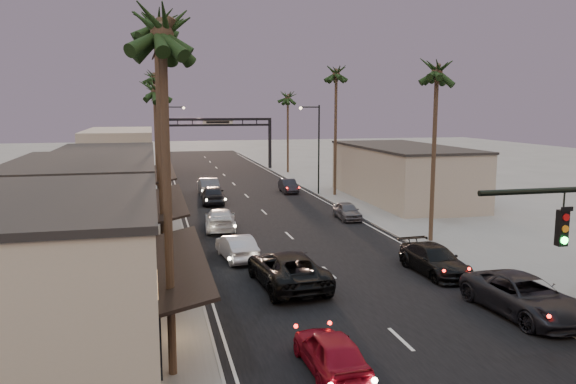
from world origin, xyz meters
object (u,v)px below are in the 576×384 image
oncoming_pickup (287,269)px  curbside_near (524,296)px  palm_la (161,18)px  palm_lc (155,85)px  arch (218,131)px  palm_far (155,89)px  curbside_black (434,260)px  palm_ld (153,73)px  streetlight_right (316,142)px  oncoming_silver (237,247)px  palm_ra (437,65)px  palm_lb (156,18)px  streetlight_left (170,137)px  oncoming_red (331,351)px  palm_rc (288,94)px  palm_rb (336,69)px

oncoming_pickup → curbside_near: bearing=141.4°
palm_la → palm_lc: size_ratio=1.08×
arch → palm_far: size_ratio=1.15×
oncoming_pickup → curbside_black: bearing=177.7°
palm_ld → streetlight_right: bearing=-32.8°
palm_la → oncoming_silver: size_ratio=2.96×
palm_la → palm_far: bearing=89.8°
palm_lc → palm_ra: palm_ra is taller
palm_lb → palm_la: bearing=-90.0°
oncoming_pickup → arch: bearing=-96.7°
streetlight_left → oncoming_red: (3.49, -49.86, -4.61)m
streetlight_left → oncoming_red: streetlight_left is taller
streetlight_right → oncoming_red: 38.56m
streetlight_left → palm_rc: palm_rc is taller
palm_la → oncoming_pickup: bearing=54.8°
palm_rb → curbside_black: bearing=-96.9°
curbside_black → palm_rb: bearing=80.2°
palm_lb → curbside_near: size_ratio=2.52×
palm_la → oncoming_pickup: (5.89, 8.34, -10.56)m
oncoming_red → oncoming_silver: size_ratio=0.94×
palm_rc → oncoming_pickup: bearing=-103.6°
arch → palm_far: bearing=136.0°
streetlight_right → palm_far: 36.85m
oncoming_silver → palm_la: bearing=66.6°
palm_rc → palm_ra: bearing=-90.0°
palm_lb → curbside_black: size_ratio=2.93×
palm_lc → palm_ra: 20.99m
streetlight_right → oncoming_pickup: 29.62m
palm_ld → palm_rc: bearing=27.6°
palm_la → curbside_black: size_ratio=2.54×
palm_ra → palm_rc: size_ratio=1.08×
palm_lc → palm_ld: bearing=90.0°
palm_lc → arch: bearing=75.8°
arch → palm_ra: bearing=-79.4°
palm_lc → oncoming_pickup: (5.89, -18.66, -9.58)m
palm_ld → oncoming_pickup: palm_ld is taller
palm_la → palm_rb: 39.01m
palm_far → curbside_near: palm_far is taller
oncoming_red → curbside_near: curbside_near is taller
palm_rc → oncoming_red: 57.97m
streetlight_right → oncoming_silver: size_ratio=2.02×
palm_ra → oncoming_pickup: (-11.31, -6.66, -10.56)m
palm_la → palm_ra: size_ratio=1.00×
streetlight_right → palm_la: bearing=-113.3°
palm_la → curbside_near: (14.80, 2.15, -10.61)m
palm_la → palm_rc: 57.63m
streetlight_left → palm_ld: bearing=-119.2°
arch → oncoming_pickup: arch is taller
streetlight_right → oncoming_pickup: size_ratio=1.41×
palm_rb → palm_far: palm_rb is taller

